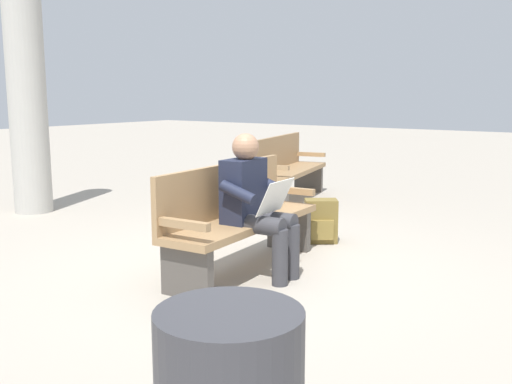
{
  "coord_description": "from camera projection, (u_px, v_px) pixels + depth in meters",
  "views": [
    {
      "loc": [
        3.9,
        2.87,
        1.5
      ],
      "look_at": [
        0.04,
        0.15,
        0.7
      ],
      "focal_mm": 41.14,
      "sensor_mm": 36.0,
      "label": 1
    }
  ],
  "objects": [
    {
      "name": "ground_plane",
      "position": [
        245.0,
        270.0,
        5.02
      ],
      "size": [
        40.0,
        40.0,
        0.0
      ],
      "primitive_type": "plane",
      "color": "#A89E8E"
    },
    {
      "name": "bench_near",
      "position": [
        238.0,
        217.0,
        4.98
      ],
      "size": [
        1.83,
        0.61,
        0.9
      ],
      "rotation": [
        0.0,
        0.0,
        0.07
      ],
      "color": "#9E7A51",
      "rests_on": "ground"
    },
    {
      "name": "person_seated",
      "position": [
        255.0,
        202.0,
        4.76
      ],
      "size": [
        0.59,
        0.59,
        1.18
      ],
      "rotation": [
        0.0,
        0.0,
        0.07
      ],
      "color": "#1E2338",
      "rests_on": "ground"
    },
    {
      "name": "backpack",
      "position": [
        321.0,
        221.0,
        5.93
      ],
      "size": [
        0.36,
        0.38,
        0.44
      ],
      "rotation": [
        0.0,
        0.0,
        5.34
      ],
      "color": "brown",
      "rests_on": "ground"
    },
    {
      "name": "bench_far",
      "position": [
        287.0,
        168.0,
        8.23
      ],
      "size": [
        1.86,
        0.88,
        0.9
      ],
      "rotation": [
        0.0,
        0.0,
        0.23
      ],
      "color": "#9E7A51",
      "rests_on": "ground"
    },
    {
      "name": "support_pillar",
      "position": [
        27.0,
        88.0,
        7.24
      ],
      "size": [
        0.46,
        0.46,
        3.12
      ],
      "primitive_type": "cylinder",
      "color": "#B2AFA8",
      "rests_on": "ground"
    }
  ]
}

